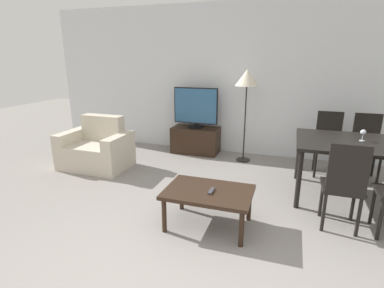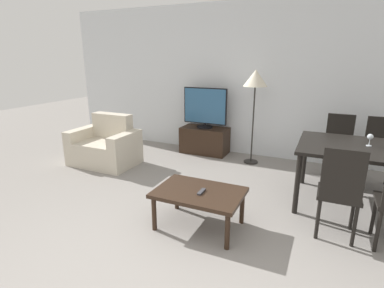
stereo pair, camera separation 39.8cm
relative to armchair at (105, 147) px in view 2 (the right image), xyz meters
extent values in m
plane|color=gray|center=(2.16, -2.21, -0.29)|extent=(18.00, 18.00, 0.00)
cube|color=silver|center=(2.16, 1.55, 1.06)|extent=(7.82, 0.06, 2.70)
cube|color=beige|center=(0.00, -0.04, -0.09)|extent=(0.72, 0.73, 0.40)
cube|color=beige|center=(0.00, 0.23, 0.32)|extent=(0.72, 0.20, 0.43)
cube|color=beige|center=(-0.45, -0.04, 0.00)|extent=(0.18, 0.73, 0.58)
cube|color=beige|center=(0.45, -0.04, 0.00)|extent=(0.18, 0.73, 0.58)
cube|color=black|center=(1.31, 1.26, -0.05)|extent=(0.88, 0.45, 0.49)
cylinder|color=black|center=(1.31, 1.26, 0.21)|extent=(0.29, 0.29, 0.03)
cylinder|color=black|center=(1.31, 1.26, 0.25)|extent=(0.04, 0.04, 0.05)
cube|color=black|center=(1.31, 1.26, 0.61)|extent=(0.83, 0.04, 0.66)
cube|color=#2D5B84|center=(1.31, 1.24, 0.61)|extent=(0.80, 0.01, 0.63)
cube|color=black|center=(2.24, -1.18, 0.10)|extent=(0.91, 0.62, 0.04)
cylinder|color=black|center=(1.84, -1.44, -0.11)|extent=(0.05, 0.05, 0.38)
cylinder|color=black|center=(2.65, -1.44, -0.11)|extent=(0.05, 0.05, 0.38)
cylinder|color=black|center=(1.84, -0.92, -0.11)|extent=(0.05, 0.05, 0.38)
cylinder|color=black|center=(2.65, -0.92, -0.11)|extent=(0.05, 0.05, 0.38)
cube|color=black|center=(3.83, 0.04, 0.45)|extent=(1.47, 1.08, 0.04)
cylinder|color=black|center=(3.15, -0.44, 0.07)|extent=(0.06, 0.06, 0.72)
cylinder|color=black|center=(3.15, 0.52, 0.07)|extent=(0.06, 0.06, 0.72)
cube|color=black|center=(3.57, -0.73, 0.16)|extent=(0.40, 0.40, 0.04)
cylinder|color=black|center=(3.41, -0.57, -0.08)|extent=(0.04, 0.04, 0.43)
cylinder|color=black|center=(3.73, -0.57, -0.08)|extent=(0.04, 0.04, 0.43)
cylinder|color=black|center=(3.41, -0.89, -0.08)|extent=(0.04, 0.04, 0.43)
cylinder|color=black|center=(3.73, -0.89, -0.08)|extent=(0.04, 0.04, 0.43)
cube|color=black|center=(3.57, -0.91, 0.42)|extent=(0.37, 0.04, 0.50)
cube|color=black|center=(4.09, 0.81, 0.16)|extent=(0.40, 0.40, 0.04)
cylinder|color=black|center=(3.93, 0.64, -0.08)|extent=(0.04, 0.04, 0.43)
cylinder|color=black|center=(3.93, 0.97, -0.08)|extent=(0.04, 0.04, 0.43)
cube|color=black|center=(4.09, 0.99, 0.42)|extent=(0.37, 0.04, 0.50)
cylinder|color=black|center=(3.93, -0.57, -0.08)|extent=(0.04, 0.04, 0.43)
cylinder|color=black|center=(3.93, -0.89, -0.08)|extent=(0.04, 0.04, 0.43)
cube|color=black|center=(3.57, 0.81, 0.16)|extent=(0.40, 0.40, 0.04)
cylinder|color=black|center=(3.41, 0.64, -0.08)|extent=(0.04, 0.04, 0.43)
cylinder|color=black|center=(3.73, 0.64, -0.08)|extent=(0.04, 0.04, 0.43)
cylinder|color=black|center=(3.41, 0.97, -0.08)|extent=(0.04, 0.04, 0.43)
cylinder|color=black|center=(3.73, 0.97, -0.08)|extent=(0.04, 0.04, 0.43)
cube|color=black|center=(3.57, 0.99, 0.42)|extent=(0.37, 0.04, 0.50)
cylinder|color=black|center=(2.26, 1.07, -0.28)|extent=(0.24, 0.24, 0.02)
cylinder|color=black|center=(2.26, 1.07, 0.37)|extent=(0.02, 0.02, 1.28)
cone|color=beige|center=(2.26, 1.07, 1.15)|extent=(0.39, 0.39, 0.27)
cube|color=#38383D|center=(2.28, -1.21, 0.13)|extent=(0.04, 0.15, 0.02)
cylinder|color=silver|center=(3.86, 0.09, 0.47)|extent=(0.06, 0.06, 0.01)
cylinder|color=silver|center=(3.86, 0.09, 0.51)|extent=(0.01, 0.01, 0.07)
sphere|color=silver|center=(3.86, 0.09, 0.58)|extent=(0.07, 0.07, 0.07)
camera|label=1|loc=(3.00, -3.97, 1.47)|focal=28.00mm
camera|label=2|loc=(3.37, -3.82, 1.47)|focal=28.00mm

